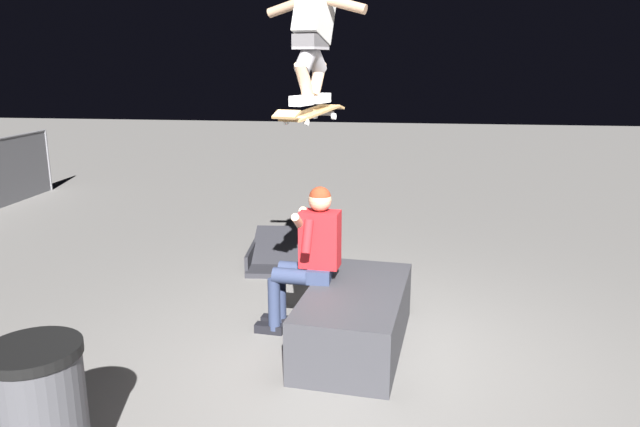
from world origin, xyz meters
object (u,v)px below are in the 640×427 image
at_px(ledge_box_main, 355,318).
at_px(trash_bin, 41,417).
at_px(person_sitting_on_ledge, 308,252).
at_px(skateboard, 311,113).
at_px(skater_airborne, 314,28).
at_px(kicker_ramp, 292,258).

relative_size(ledge_box_main, trash_bin, 1.80).
height_order(person_sitting_on_ledge, skateboard, skateboard).
bearing_deg(trash_bin, skater_airborne, -27.84).
distance_m(ledge_box_main, kicker_ramp, 2.26).
height_order(person_sitting_on_ledge, kicker_ramp, person_sitting_on_ledge).
xyz_separation_m(person_sitting_on_ledge, kicker_ramp, (1.84, 0.49, -0.69)).
height_order(ledge_box_main, kicker_ramp, ledge_box_main).
height_order(ledge_box_main, skateboard, skateboard).
bearing_deg(skater_airborne, ledge_box_main, -130.12).
distance_m(person_sitting_on_ledge, skateboard, 1.21).
relative_size(person_sitting_on_ledge, kicker_ramp, 1.20).
height_order(person_sitting_on_ledge, trash_bin, person_sitting_on_ledge).
bearing_deg(kicker_ramp, skater_airborne, -162.85).
relative_size(ledge_box_main, skater_airborne, 1.40).
bearing_deg(kicker_ramp, person_sitting_on_ledge, -165.00).
bearing_deg(kicker_ramp, ledge_box_main, -155.64).
height_order(skater_airborne, trash_bin, skater_airborne).
distance_m(skateboard, skater_airborne, 0.69).
bearing_deg(person_sitting_on_ledge, skateboard, -17.82).
bearing_deg(person_sitting_on_ledge, ledge_box_main, -116.28).
xyz_separation_m(skateboard, kicker_ramp, (1.77, 0.51, -1.89)).
height_order(ledge_box_main, skater_airborne, skater_airborne).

